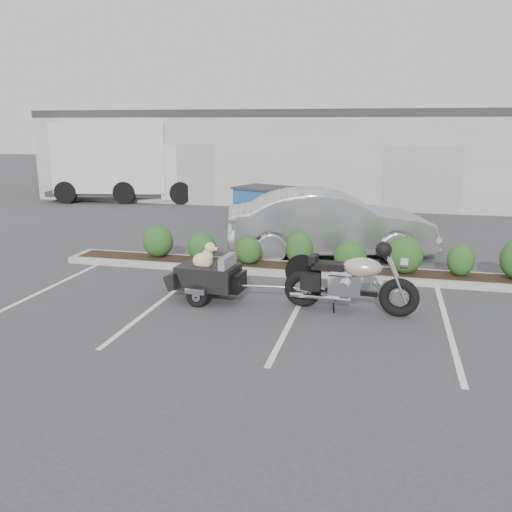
% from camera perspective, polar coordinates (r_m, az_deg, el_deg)
% --- Properties ---
extents(ground, '(90.00, 90.00, 0.00)m').
position_cam_1_polar(ground, '(10.96, -1.55, -4.50)').
color(ground, '#38383A').
rests_on(ground, ground).
extents(planter_kerb, '(12.00, 1.00, 0.15)m').
position_cam_1_polar(planter_kerb, '(12.81, 5.37, -1.49)').
color(planter_kerb, '#9E9E93').
rests_on(planter_kerb, ground).
extents(building, '(26.00, 10.00, 4.00)m').
position_cam_1_polar(building, '(27.21, 8.04, 10.64)').
color(building, '#9EA099').
rests_on(building, ground).
extents(motorcycle, '(2.53, 0.86, 1.45)m').
position_cam_1_polar(motorcycle, '(10.20, 9.81, -2.69)').
color(motorcycle, black).
rests_on(motorcycle, ground).
extents(pet_trailer, '(2.03, 1.14, 1.20)m').
position_cam_1_polar(pet_trailer, '(10.77, -5.14, -2.05)').
color(pet_trailer, black).
rests_on(pet_trailer, ground).
extents(sedan, '(5.67, 3.29, 1.77)m').
position_cam_1_polar(sedan, '(14.33, 7.80, 3.40)').
color(sedan, '#B9BAC1').
rests_on(sedan, ground).
extents(dumpster, '(2.46, 2.09, 1.37)m').
position_cam_1_polar(dumpster, '(18.29, 1.29, 5.17)').
color(dumpster, '#1B4B88').
rests_on(dumpster, ground).
extents(delivery_truck, '(7.92, 3.88, 3.47)m').
position_cam_1_polar(delivery_truck, '(25.51, -12.68, 9.49)').
color(delivery_truck, silver).
rests_on(delivery_truck, ground).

